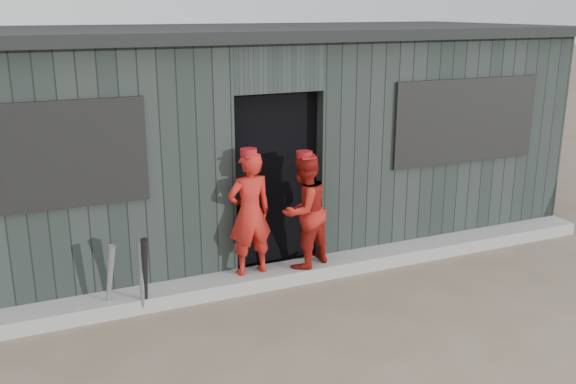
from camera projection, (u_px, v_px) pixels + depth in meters
name	position (u px, v px, depth m)	size (l,w,h in m)	color
ground	(375.00, 362.00, 5.35)	(80.00, 80.00, 0.00)	brown
curb	(287.00, 274.00, 6.92)	(8.00, 0.36, 0.15)	gray
bat_left	(110.00, 280.00, 6.02)	(0.07, 0.07, 0.76)	#94949C
bat_mid	(142.00, 278.00, 6.04)	(0.07, 0.07, 0.78)	gray
bat_right	(145.00, 276.00, 6.03)	(0.07, 0.07, 0.83)	black
player_red_left	(250.00, 213.00, 6.59)	(0.48, 0.31, 1.31)	red
player_red_right	(304.00, 211.00, 6.79)	(0.60, 0.47, 1.24)	#A01B13
player_grey_back	(285.00, 204.00, 7.42)	(0.64, 0.42, 1.31)	silver
dugout	(233.00, 136.00, 8.07)	(8.30, 3.30, 2.62)	black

